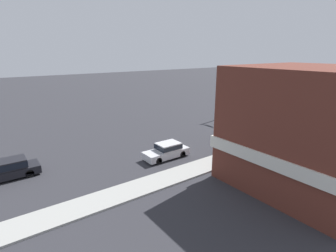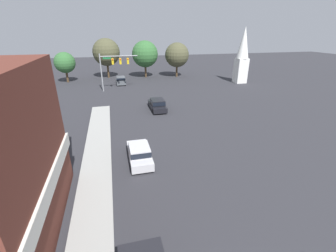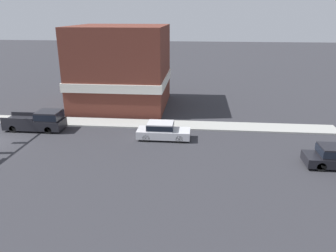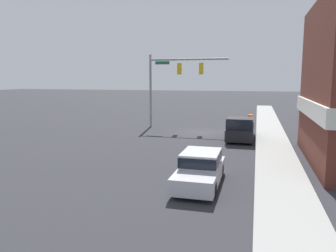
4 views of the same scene
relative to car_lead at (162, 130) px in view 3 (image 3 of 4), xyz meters
name	(u,v)px [view 3 (image 3 of 4)]	position (x,y,z in m)	size (l,w,h in m)	color
sidewalk_curb	(25,120)	(-3.57, -14.19, -0.70)	(2.40, 60.00, 0.14)	#9E9E99
car_lead	(162,130)	(0.00, 0.00, 0.00)	(1.76, 4.49, 1.49)	black
pickup_truck_parked	(40,121)	(-1.18, -11.44, 0.13)	(1.98, 5.35, 1.84)	black
corner_brick_building	(121,68)	(-10.25, -5.78, 3.56)	(10.26, 10.34, 8.93)	brown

